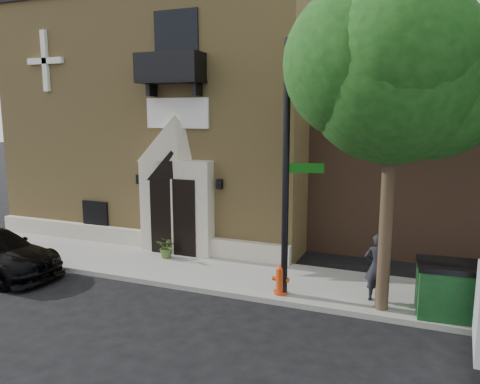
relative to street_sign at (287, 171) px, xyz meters
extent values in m
plane|color=black|center=(-3.52, -0.46, -3.45)|extent=(120.00, 120.00, 0.00)
cube|color=gray|center=(-2.52, 1.04, -3.37)|extent=(42.00, 3.00, 0.15)
cube|color=#A8894F|center=(-6.52, 7.54, 1.05)|extent=(12.00, 10.00, 9.00)
cube|color=black|center=(-6.52, 7.54, 5.70)|extent=(12.20, 10.20, 0.30)
cube|color=beige|center=(-6.52, 2.42, -3.00)|extent=(12.00, 0.30, 0.60)
cube|color=beige|center=(-4.52, 2.29, -1.70)|extent=(2.60, 0.55, 3.20)
pyramid|color=beige|center=(-4.52, 2.29, 0.65)|extent=(2.60, 0.55, 1.50)
cube|color=black|center=(-4.52, 2.00, -2.00)|extent=(1.70, 0.06, 2.60)
cube|color=beige|center=(-4.52, 1.96, -2.00)|extent=(0.06, 0.04, 2.60)
cube|color=white|center=(-4.52, 2.48, 1.45)|extent=(2.30, 0.10, 1.00)
cube|color=black|center=(-4.52, 2.09, 2.45)|extent=(2.20, 0.90, 0.10)
cube|color=black|center=(-4.52, 1.66, 2.90)|extent=(2.20, 0.06, 0.90)
cube|color=black|center=(-5.57, 2.09, 2.90)|extent=(0.06, 0.90, 0.90)
cube|color=black|center=(-3.47, 2.09, 2.90)|extent=(0.06, 0.90, 0.90)
cube|color=black|center=(-4.52, 2.51, 3.65)|extent=(1.60, 0.08, 2.20)
cube|color=white|center=(-10.02, 2.46, 3.35)|extent=(0.22, 0.14, 2.20)
cube|color=white|center=(-10.02, 2.46, 3.35)|extent=(1.60, 0.14, 0.22)
cube|color=black|center=(-8.12, 2.49, -2.30)|extent=(1.10, 0.10, 1.00)
cube|color=orange|center=(-8.12, 2.52, -2.30)|extent=(0.85, 0.06, 0.75)
cube|color=black|center=(-6.07, 2.42, -0.85)|extent=(0.18, 0.18, 0.32)
cube|color=black|center=(-2.97, 2.42, -0.85)|extent=(0.18, 0.18, 0.32)
cylinder|color=#38281C|center=(2.48, -0.01, -1.20)|extent=(0.32, 0.32, 4.20)
sphere|color=#123C10|center=(2.48, -0.01, 2.37)|extent=(4.20, 4.20, 4.20)
sphere|color=#123C10|center=(3.28, 0.29, 2.07)|extent=(3.36, 3.36, 3.36)
sphere|color=#123C10|center=(1.78, -0.21, 2.57)|extent=(3.57, 3.57, 3.57)
sphere|color=#123C10|center=(2.68, -0.71, 2.77)|extent=(3.15, 3.15, 3.15)
cylinder|color=black|center=(-0.02, -0.02, -0.02)|extent=(0.17, 0.17, 6.56)
cube|color=#0C5F0D|center=(0.46, 0.09, 0.09)|extent=(0.91, 0.25, 0.24)
cube|color=#0C5F0D|center=(-0.12, 0.46, 0.36)|extent=(0.25, 0.91, 0.24)
cylinder|color=#B2340D|center=(-0.11, -0.02, -3.26)|extent=(0.36, 0.36, 0.08)
cylinder|color=#B2340D|center=(-0.11, -0.02, -2.94)|extent=(0.26, 0.26, 0.56)
sphere|color=#B2340D|center=(-0.11, -0.02, -2.63)|extent=(0.26, 0.26, 0.26)
cylinder|color=#B2340D|center=(-0.11, -0.02, -2.90)|extent=(0.45, 0.12, 0.12)
cube|color=#0F3817|center=(4.22, 0.21, -2.72)|extent=(2.00, 1.22, 1.17)
cube|color=black|center=(4.22, 0.21, -2.08)|extent=(2.05, 1.28, 0.13)
imported|color=#4A6629|center=(-4.53, 1.60, -2.94)|extent=(0.69, 0.61, 0.72)
imported|color=black|center=(2.30, 0.45, -2.41)|extent=(0.65, 0.43, 1.77)
camera|label=1|loc=(3.28, -11.40, 1.47)|focal=35.00mm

